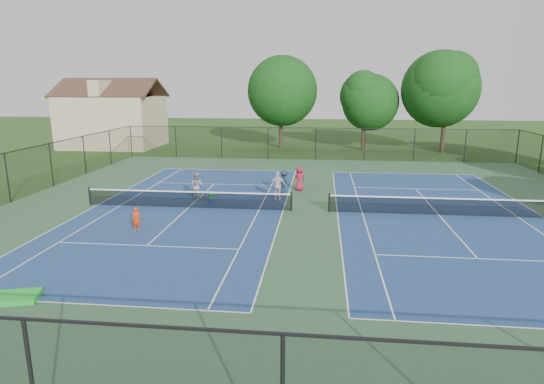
# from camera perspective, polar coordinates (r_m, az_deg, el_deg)

# --- Properties ---
(ground) EXTENTS (140.00, 140.00, 0.00)m
(ground) POSITION_cam_1_polar(r_m,az_deg,el_deg) (25.56, 4.80, -2.44)
(ground) COLOR #234716
(ground) RESTS_ON ground
(court_pad) EXTENTS (36.00, 36.00, 0.01)m
(court_pad) POSITION_cam_1_polar(r_m,az_deg,el_deg) (25.56, 4.80, -2.43)
(court_pad) COLOR #305737
(court_pad) RESTS_ON ground
(tennis_court_left) EXTENTS (12.00, 23.83, 1.07)m
(tennis_court_left) POSITION_cam_1_polar(r_m,az_deg,el_deg) (26.62, -10.44, -1.75)
(tennis_court_left) COLOR navy
(tennis_court_left) RESTS_ON ground
(tennis_court_right) EXTENTS (12.00, 23.83, 1.07)m
(tennis_court_right) POSITION_cam_1_polar(r_m,az_deg,el_deg) (26.33, 20.22, -2.54)
(tennis_court_right) COLOR navy
(tennis_court_right) RESTS_ON ground
(perimeter_fence) EXTENTS (36.08, 36.08, 3.02)m
(perimeter_fence) POSITION_cam_1_polar(r_m,az_deg,el_deg) (25.17, 4.87, 1.07)
(perimeter_fence) COLOR black
(perimeter_fence) RESTS_ON ground
(tree_back_b) EXTENTS (7.60, 7.60, 10.03)m
(tree_back_b) POSITION_cam_1_polar(r_m,az_deg,el_deg) (50.80, 1.14, 12.97)
(tree_back_b) COLOR #2D2116
(tree_back_b) RESTS_ON ground
(tree_back_c) EXTENTS (6.00, 6.00, 8.40)m
(tree_back_c) POSITION_cam_1_polar(r_m,az_deg,el_deg) (49.82, 11.61, 11.42)
(tree_back_c) COLOR #2D2116
(tree_back_c) RESTS_ON ground
(tree_back_d) EXTENTS (7.80, 7.80, 10.37)m
(tree_back_d) POSITION_cam_1_polar(r_m,az_deg,el_deg) (50.17, 21.14, 12.36)
(tree_back_d) COLOR #2D2116
(tree_back_d) RESTS_ON ground
(clapboard_house) EXTENTS (10.80, 8.10, 7.65)m
(clapboard_house) POSITION_cam_1_polar(r_m,az_deg,el_deg) (55.04, -19.33, 8.62)
(clapboard_house) COLOR tan
(clapboard_house) RESTS_ON ground
(child_player) EXTENTS (0.49, 0.37, 1.20)m
(child_player) POSITION_cam_1_polar(r_m,az_deg,el_deg) (22.88, -16.65, -3.29)
(child_player) COLOR red
(child_player) RESTS_ON ground
(instructor) EXTENTS (1.01, 0.90, 1.70)m
(instructor) POSITION_cam_1_polar(r_m,az_deg,el_deg) (28.27, -9.41, 0.75)
(instructor) COLOR gray
(instructor) RESTS_ON ground
(bystander_a) EXTENTS (1.04, 0.44, 1.77)m
(bystander_a) POSITION_cam_1_polar(r_m,az_deg,el_deg) (27.77, 0.73, 0.77)
(bystander_a) COLOR silver
(bystander_a) RESTS_ON ground
(bystander_b) EXTENTS (1.13, 1.03, 1.52)m
(bystander_b) POSITION_cam_1_polar(r_m,az_deg,el_deg) (29.47, 1.53, 1.26)
(bystander_b) COLOR #1B283D
(bystander_b) RESTS_ON ground
(bystander_c) EXTENTS (0.93, 0.80, 1.62)m
(bystander_c) POSITION_cam_1_polar(r_m,az_deg,el_deg) (30.37, 3.46, 1.70)
(bystander_c) COLOR maroon
(bystander_c) RESTS_ON ground
(ball_crate) EXTENTS (0.48, 0.41, 0.31)m
(ball_crate) POSITION_cam_1_polar(r_m,az_deg,el_deg) (27.31, -7.55, -1.15)
(ball_crate) COLOR navy
(ball_crate) RESTS_ON ground
(ball_hopper) EXTENTS (0.42, 0.39, 0.42)m
(ball_hopper) POSITION_cam_1_polar(r_m,az_deg,el_deg) (27.22, -7.57, -0.41)
(ball_hopper) COLOR green
(ball_hopper) RESTS_ON ball_crate
(green_tarp) EXTENTS (1.73, 1.35, 0.19)m
(green_tarp) POSITION_cam_1_polar(r_m,az_deg,el_deg) (17.54, -29.61, -11.42)
(green_tarp) COLOR green
(green_tarp) RESTS_ON ground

